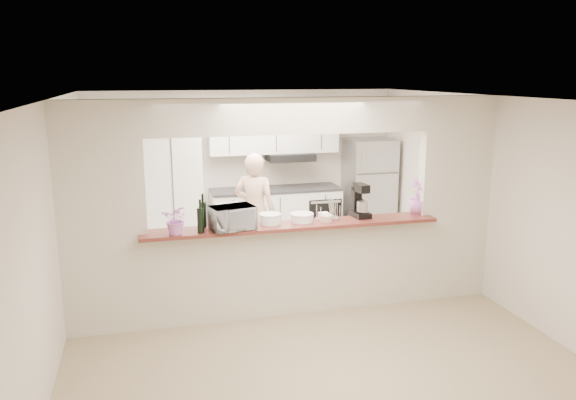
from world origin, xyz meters
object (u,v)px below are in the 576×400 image
object	(u,v)px
stand_mixer	(360,202)
person	(255,211)
refrigerator	(369,189)
toaster_oven	(232,218)

from	to	relation	value
stand_mixer	person	distance (m)	1.93
stand_mixer	person	xyz separation A→B (m)	(-0.95, 1.63, -0.44)
person	refrigerator	bearing A→B (deg)	-127.17
refrigerator	person	distance (m)	2.35
refrigerator	person	size ratio (longest dim) A/B	1.02
refrigerator	stand_mixer	distance (m)	2.88
stand_mixer	person	world-z (taller)	person
refrigerator	toaster_oven	distance (m)	3.91
refrigerator	stand_mixer	size ratio (longest dim) A/B	4.23
stand_mixer	refrigerator	bearing A→B (deg)	65.09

